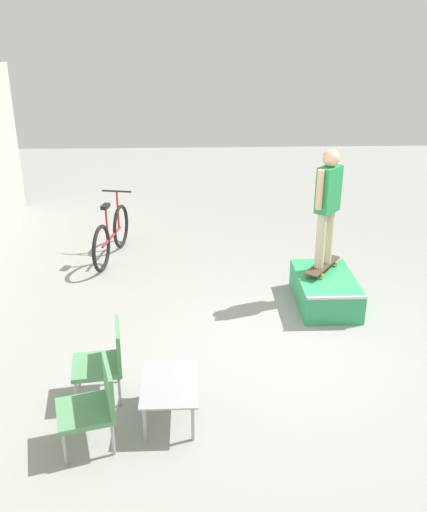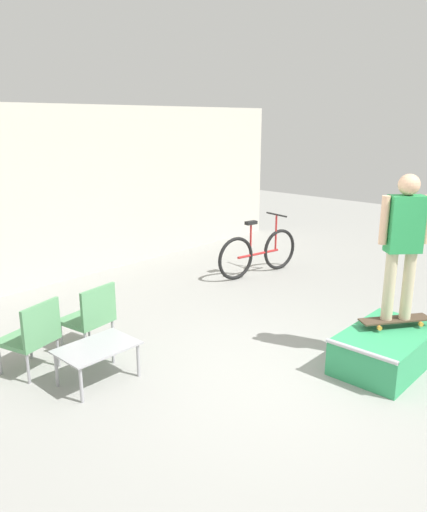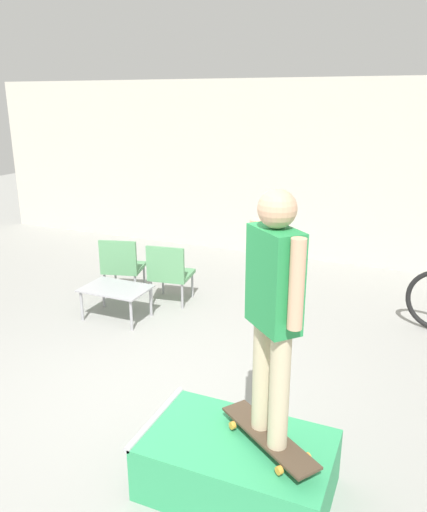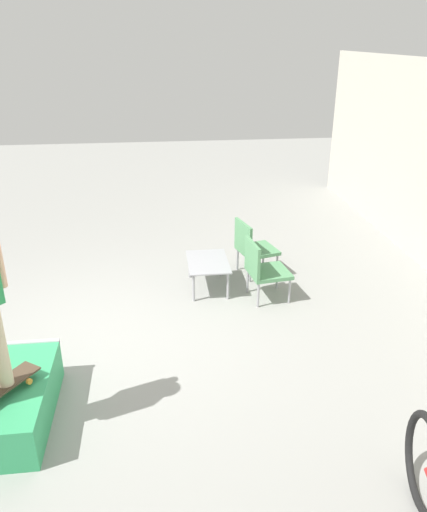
{
  "view_description": "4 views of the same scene",
  "coord_description": "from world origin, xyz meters",
  "px_view_note": "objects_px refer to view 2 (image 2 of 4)",
  "views": [
    {
      "loc": [
        -6.02,
        1.11,
        3.8
      ],
      "look_at": [
        0.29,
        0.87,
        1.16
      ],
      "focal_mm": 40.0,
      "sensor_mm": 36.0,
      "label": 1
    },
    {
      "loc": [
        -3.95,
        -2.85,
        2.76
      ],
      "look_at": [
        0.3,
        1.07,
        1.16
      ],
      "focal_mm": 35.0,
      "sensor_mm": 36.0,
      "label": 2
    },
    {
      "loc": [
        2.23,
        -3.51,
        2.69
      ],
      "look_at": [
        0.34,
        0.88,
        1.17
      ],
      "focal_mm": 35.0,
      "sensor_mm": 36.0,
      "label": 3
    },
    {
      "loc": [
        5.07,
        0.7,
        3.3
      ],
      "look_at": [
        0.11,
        1.29,
        1.08
      ],
      "focal_mm": 35.0,
      "sensor_mm": 36.0,
      "label": 4
    }
  ],
  "objects_px": {
    "patio_chair_left": "(33,334)",
    "patio_chair_right": "(91,315)",
    "person_skater": "(404,236)",
    "coffee_table": "(97,351)",
    "bicycle": "(258,253)",
    "skate_ramp_box": "(386,349)",
    "skateboard_on_ramp": "(395,320)"
  },
  "relations": [
    {
      "from": "skate_ramp_box",
      "to": "skateboard_on_ramp",
      "type": "relative_size",
      "value": 1.65
    },
    {
      "from": "coffee_table",
      "to": "person_skater",
      "type": "bearing_deg",
      "value": -38.62
    },
    {
      "from": "person_skater",
      "to": "patio_chair_right",
      "type": "relative_size",
      "value": 1.99
    },
    {
      "from": "person_skater",
      "to": "skate_ramp_box",
      "type": "bearing_deg",
      "value": -133.79
    },
    {
      "from": "patio_chair_left",
      "to": "bicycle",
      "type": "bearing_deg",
      "value": 170.1
    },
    {
      "from": "patio_chair_left",
      "to": "patio_chair_right",
      "type": "bearing_deg",
      "value": 164.75
    },
    {
      "from": "person_skater",
      "to": "bicycle",
      "type": "relative_size",
      "value": 0.92
    },
    {
      "from": "coffee_table",
      "to": "bicycle",
      "type": "xyz_separation_m",
      "value": [
        4.26,
        1.12,
        0.04
      ]
    },
    {
      "from": "skate_ramp_box",
      "to": "patio_chair_right",
      "type": "height_order",
      "value": "patio_chair_right"
    },
    {
      "from": "skate_ramp_box",
      "to": "bicycle",
      "type": "relative_size",
      "value": 0.73
    },
    {
      "from": "patio_chair_right",
      "to": "bicycle",
      "type": "distance_m",
      "value": 3.89
    },
    {
      "from": "coffee_table",
      "to": "patio_chair_left",
      "type": "height_order",
      "value": "patio_chair_left"
    },
    {
      "from": "skate_ramp_box",
      "to": "coffee_table",
      "type": "bearing_deg",
      "value": 138.83
    },
    {
      "from": "skate_ramp_box",
      "to": "skateboard_on_ramp",
      "type": "xyz_separation_m",
      "value": [
        0.22,
        0.01,
        0.29
      ]
    },
    {
      "from": "patio_chair_left",
      "to": "patio_chair_right",
      "type": "relative_size",
      "value": 1.0
    },
    {
      "from": "coffee_table",
      "to": "bicycle",
      "type": "height_order",
      "value": "bicycle"
    },
    {
      "from": "person_skater",
      "to": "coffee_table",
      "type": "xyz_separation_m",
      "value": [
        -2.66,
        2.12,
        -1.13
      ]
    },
    {
      "from": "skate_ramp_box",
      "to": "person_skater",
      "type": "relative_size",
      "value": 0.8
    },
    {
      "from": "skate_ramp_box",
      "to": "patio_chair_left",
      "type": "relative_size",
      "value": 1.58
    },
    {
      "from": "skateboard_on_ramp",
      "to": "patio_chair_left",
      "type": "bearing_deg",
      "value": 172.09
    },
    {
      "from": "skateboard_on_ramp",
      "to": "person_skater",
      "type": "relative_size",
      "value": 0.48
    },
    {
      "from": "coffee_table",
      "to": "patio_chair_right",
      "type": "distance_m",
      "value": 0.8
    },
    {
      "from": "person_skater",
      "to": "coffee_table",
      "type": "distance_m",
      "value": 3.58
    },
    {
      "from": "bicycle",
      "to": "skate_ramp_box",
      "type": "bearing_deg",
      "value": -108.66
    },
    {
      "from": "skate_ramp_box",
      "to": "skateboard_on_ramp",
      "type": "bearing_deg",
      "value": 3.39
    },
    {
      "from": "skate_ramp_box",
      "to": "bicycle",
      "type": "height_order",
      "value": "bicycle"
    },
    {
      "from": "patio_chair_left",
      "to": "patio_chair_right",
      "type": "distance_m",
      "value": 0.75
    },
    {
      "from": "patio_chair_left",
      "to": "bicycle",
      "type": "height_order",
      "value": "bicycle"
    },
    {
      "from": "bicycle",
      "to": "person_skater",
      "type": "bearing_deg",
      "value": -105.78
    },
    {
      "from": "skateboard_on_ramp",
      "to": "patio_chair_right",
      "type": "xyz_separation_m",
      "value": [
        -2.26,
        2.82,
        -0.04
      ]
    },
    {
      "from": "coffee_table",
      "to": "bicycle",
      "type": "bearing_deg",
      "value": 14.66
    },
    {
      "from": "patio_chair_right",
      "to": "person_skater",
      "type": "bearing_deg",
      "value": 120.79
    }
  ]
}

